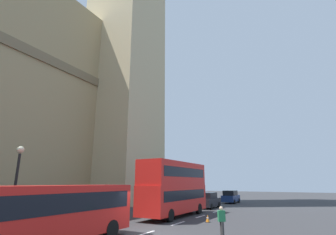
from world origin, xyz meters
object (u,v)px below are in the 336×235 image
sedan_lead (208,200)px  traffic_cone_middle (208,218)px  double_decker_bus (175,186)px  street_lamp (16,182)px  pedestrian_near_cones (222,221)px  sedan_trailing (231,197)px

sedan_lead → traffic_cone_middle: 11.39m
double_decker_bus → street_lamp: street_lamp is taller
double_decker_bus → pedestrian_near_cones: bearing=-136.0°
traffic_cone_middle → street_lamp: street_lamp is taller
street_lamp → double_decker_bus: bearing=-19.9°
traffic_cone_middle → street_lamp: bearing=142.3°
double_decker_bus → sedan_lead: (9.00, 0.03, -1.79)m
sedan_trailing → pedestrian_near_cones: sedan_trailing is taller
pedestrian_near_cones → sedan_trailing: bearing=14.1°
pedestrian_near_cones → traffic_cone_middle: bearing=28.4°
traffic_cone_middle → street_lamp: (-10.74, 8.29, 2.77)m
sedan_lead → street_lamp: street_lamp is taller
street_lamp → sedan_lead: bearing=-11.8°
double_decker_bus → street_lamp: (-12.45, 4.50, 0.35)m
sedan_lead → sedan_trailing: size_ratio=1.00×
pedestrian_near_cones → sedan_lead: bearing=22.5°
sedan_lead → pedestrian_near_cones: (-15.76, -6.54, -0.00)m
double_decker_bus → street_lamp: bearing=160.1°
traffic_cone_middle → double_decker_bus: bearing=65.7°
sedan_lead → street_lamp: bearing=168.2°
sedan_lead → pedestrian_near_cones: 17.07m
pedestrian_near_cones → street_lamp: bearing=117.3°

